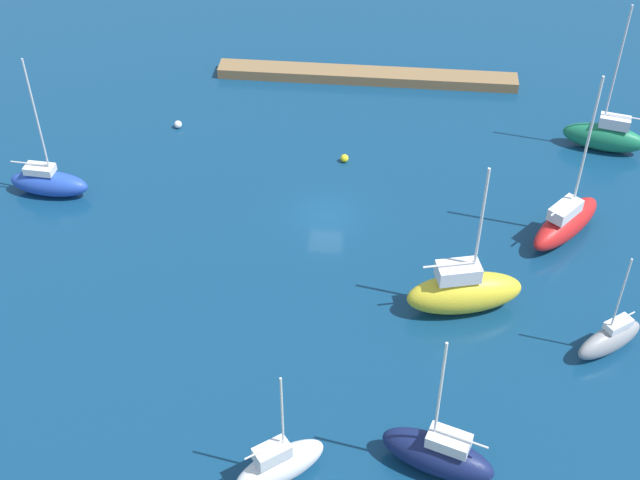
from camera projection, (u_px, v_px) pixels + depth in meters
water at (326, 216)px, 63.70m from camera, size 160.00×160.00×0.00m
pier_dock at (367, 76)px, 78.20m from camera, size 26.83×2.19×0.90m
sailboat_white_lone_south at (279, 465)px, 45.94m from camera, size 5.27×4.55×7.94m
sailboat_yellow_along_channel at (464, 291)px, 55.40m from camera, size 7.91×4.30×11.14m
sailboat_gray_center_basin at (610, 339)px, 53.00m from camera, size 4.80×4.03×7.67m
sailboat_green_inner_mooring at (605, 136)px, 69.34m from camera, size 6.72×3.26×12.40m
sailboat_red_far_north at (566, 222)px, 61.14m from camera, size 6.27×6.99×12.72m
sailboat_navy_far_south at (438, 454)px, 46.36m from camera, size 6.60×4.05×9.76m
sailboat_blue_by_breakwater at (49, 182)px, 65.00m from camera, size 6.14×2.38×11.43m
mooring_buoy_white at (178, 124)px, 72.37m from camera, size 0.64×0.64×0.64m
mooring_buoy_yellow at (344, 158)px, 68.67m from camera, size 0.64×0.64×0.64m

